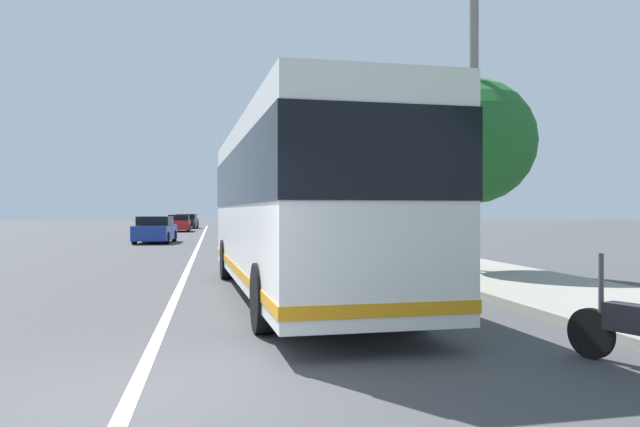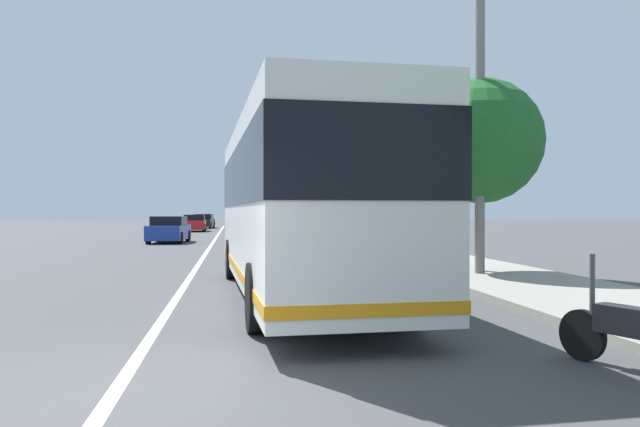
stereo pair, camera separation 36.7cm
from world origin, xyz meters
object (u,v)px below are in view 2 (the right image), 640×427
coach_bus (296,200)px  car_ahead_same_lane (203,221)px  car_oncoming (169,230)px  roadside_tree_mid_block (480,141)px  car_side_street (195,223)px  car_far_distant (273,230)px  utility_pole (480,104)px

coach_bus → car_ahead_same_lane: size_ratio=2.47×
coach_bus → car_oncoming: (21.84, 4.75, -1.27)m
coach_bus → roadside_tree_mid_block: size_ratio=2.13×
roadside_tree_mid_block → car_side_street: bearing=14.7°
car_oncoming → car_side_street: (18.61, -0.22, -0.00)m
car_far_distant → car_ahead_same_lane: (29.27, 5.10, -0.04)m
coach_bus → car_oncoming: coach_bus is taller
coach_bus → car_oncoming: bearing=9.2°
car_ahead_same_lane → roadside_tree_mid_block: size_ratio=0.86×
car_ahead_same_lane → roadside_tree_mid_block: bearing=16.1°
roadside_tree_mid_block → utility_pole: size_ratio=0.59×
car_ahead_same_lane → car_oncoming: bearing=3.6°
car_oncoming → coach_bus: bearing=16.6°
car_side_street → utility_pole: 39.21m
car_oncoming → utility_pole: bearing=31.2°
car_ahead_same_lane → utility_pole: bearing=15.6°
car_far_distant → utility_pole: bearing=-170.0°
coach_bus → utility_pole: 6.16m
coach_bus → car_oncoming: 22.39m
roadside_tree_mid_block → utility_pole: bearing=157.6°
car_side_street → car_ahead_same_lane: 9.35m
car_oncoming → utility_pole: utility_pole is taller
coach_bus → car_side_street: bearing=3.3°
car_oncoming → utility_pole: size_ratio=0.46×
coach_bus → car_side_street: 40.73m
coach_bus → roadside_tree_mid_block: (3.20, -5.23, 1.63)m
roadside_tree_mid_block → car_ahead_same_lane: bearing=11.5°
car_oncoming → car_ahead_same_lane: car_oncoming is taller
utility_pole → roadside_tree_mid_block: bearing=-22.4°
car_ahead_same_lane → utility_pole: utility_pole is taller
car_oncoming → car_far_distant: bearing=81.1°
car_oncoming → car_ahead_same_lane: size_ratio=0.91×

